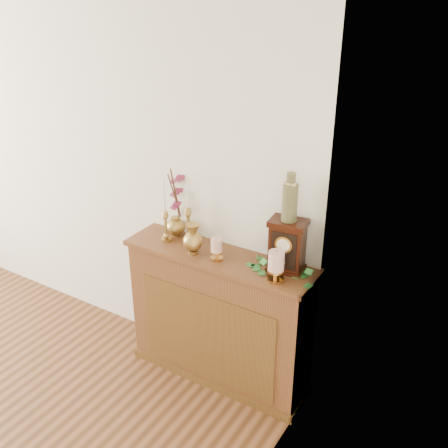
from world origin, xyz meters
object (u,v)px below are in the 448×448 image
Objects in this scene: bud_vase at (193,239)px; ginger_jar at (177,203)px; mantel_clock at (287,246)px; candlestick_center at (188,218)px; candlestick_left at (165,221)px; ceramic_vase at (290,200)px.

ginger_jar is at bearing 143.00° from bud_vase.
ginger_jar is 0.82m from mantel_clock.
mantel_clock is (0.69, -0.02, 0.00)m from candlestick_center.
ginger_jar reaches higher than candlestick_center.
candlestick_left is 0.91× the size of candlestick_center.
candlestick_center reaches higher than mantel_clock.
ceramic_vase reaches higher than bud_vase.
candlestick_center reaches higher than candlestick_left.
bud_vase is at bearing -12.09° from candlestick_left.
ceramic_vase reaches higher than ginger_jar.
candlestick_center is (0.11, 0.08, 0.01)m from candlestick_left.
candlestick_left is 0.81m from mantel_clock.
ceramic_vase is at bearing -1.06° from candlestick_center.
candlestick_center is at bearing 172.24° from mantel_clock.
mantel_clock reaches higher than bud_vase.
bud_vase is (0.13, -0.14, -0.05)m from candlestick_center.
ceramic_vase is (0.81, -0.06, 0.22)m from ginger_jar.
candlestick_center is at bearing -22.22° from ginger_jar.
mantel_clock is (0.81, -0.06, -0.06)m from ginger_jar.
candlestick_left is 0.15m from ginger_jar.
candlestick_center is 1.67× the size of ceramic_vase.
candlestick_left is 0.14m from candlestick_center.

